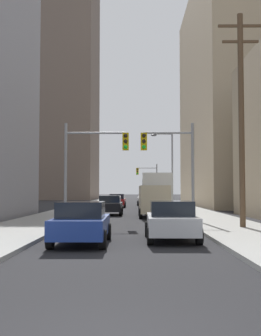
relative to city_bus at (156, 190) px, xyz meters
The scene contains 15 objects.
sidewalk_left 16.59m from the city_bus, 117.41° to the left, with size 3.91×160.00×0.15m, color #9E9E99.
sidewalk_right 15.02m from the city_bus, 79.19° to the left, with size 3.91×160.00×0.15m, color #9E9E99.
city_bus is the anchor object (origin of this frame).
cargo_van_beige 10.26m from the city_bus, 93.85° to the right, with size 2.16×5.24×2.26m.
sedan_silver 24.21m from the city_bus, 91.60° to the right, with size 1.95×4.23×1.52m.
sedan_blue 25.62m from the city_bus, 98.96° to the right, with size 1.95×4.21×1.52m.
sedan_black 8.46m from the city_bus, 118.31° to the right, with size 1.95×4.21×1.52m.
sedan_red 8.48m from the city_bus, 118.61° to the left, with size 1.95×4.22×1.52m.
sedan_grey 12.96m from the city_bus, 93.23° to the left, with size 1.95×4.26×1.52m.
traffic_signal_near_left 15.97m from the city_bus, 106.78° to the right, with size 3.91×0.44×6.00m.
traffic_signal_near_right 15.30m from the city_bus, 89.66° to the right, with size 3.23×0.44×6.00m.
traffic_signal_far_right 24.43m from the city_bus, 89.85° to the left, with size 3.29×0.44×6.00m.
utility_pole_right 20.44m from the city_bus, 80.88° to the right, with size 2.20×0.28×10.71m.
street_lamp_right 2.91m from the city_bus, 24.02° to the right, with size 2.11×0.32×7.50m.
building_left_far_tower 60.64m from the city_bus, 112.00° to the left, with size 20.67×21.30×50.35m, color #66564C.
Camera 1 is at (0.28, -4.97, 1.92)m, focal length 44.80 mm.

